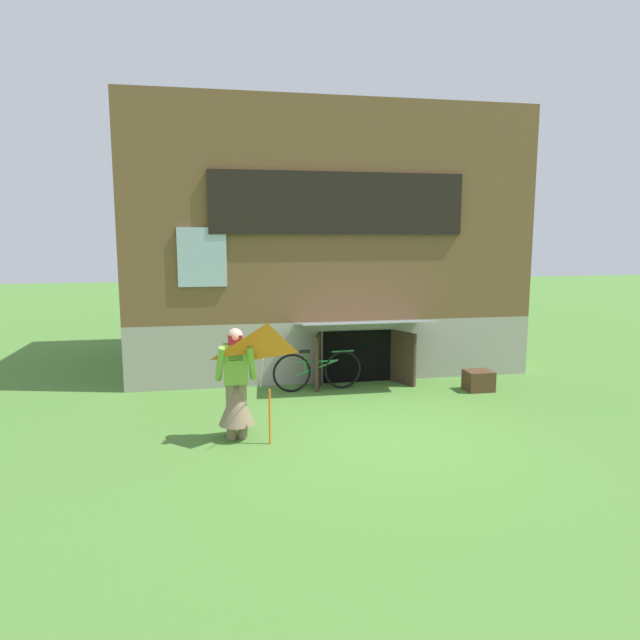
{
  "coord_description": "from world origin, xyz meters",
  "views": [
    {
      "loc": [
        -2.39,
        -7.81,
        2.92
      ],
      "look_at": [
        -0.69,
        1.26,
        1.54
      ],
      "focal_mm": 31.74,
      "sensor_mm": 36.0,
      "label": 1
    }
  ],
  "objects_px": {
    "kite": "(268,355)",
    "wooden_crate": "(478,381)",
    "person": "(236,393)",
    "bicycle_green": "(317,371)"
  },
  "relations": [
    {
      "from": "bicycle_green",
      "to": "kite",
      "type": "bearing_deg",
      "value": -117.4
    },
    {
      "from": "kite",
      "to": "bicycle_green",
      "type": "xyz_separation_m",
      "value": [
        1.2,
        2.91,
        -0.96
      ]
    },
    {
      "from": "kite",
      "to": "wooden_crate",
      "type": "height_order",
      "value": "kite"
    },
    {
      "from": "kite",
      "to": "bicycle_green",
      "type": "bearing_deg",
      "value": 67.51
    },
    {
      "from": "person",
      "to": "bicycle_green",
      "type": "distance_m",
      "value": 2.88
    },
    {
      "from": "kite",
      "to": "wooden_crate",
      "type": "bearing_deg",
      "value": 28.96
    },
    {
      "from": "kite",
      "to": "wooden_crate",
      "type": "relative_size",
      "value": 3.3
    },
    {
      "from": "person",
      "to": "wooden_crate",
      "type": "bearing_deg",
      "value": 16.75
    },
    {
      "from": "kite",
      "to": "wooden_crate",
      "type": "distance_m",
      "value": 4.96
    },
    {
      "from": "person",
      "to": "bicycle_green",
      "type": "xyz_separation_m",
      "value": [
        1.62,
        2.36,
        -0.3
      ]
    }
  ]
}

